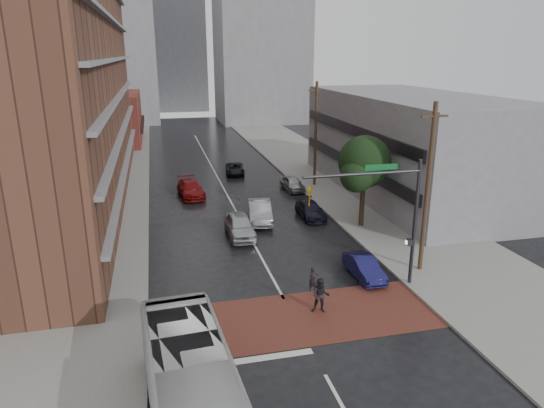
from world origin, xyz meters
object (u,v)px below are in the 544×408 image
pedestrian_a (313,280)px  car_parked_far (292,183)px  car_travel_a (240,226)px  car_parked_mid (310,210)px  car_travel_b (260,212)px  car_travel_c (191,189)px  pedestrian_b (321,296)px  suv_travel (235,169)px  car_parked_near (364,267)px

pedestrian_a → car_parked_far: size_ratio=0.37×
car_travel_a → car_parked_far: size_ratio=1.20×
pedestrian_a → car_travel_a: car_travel_a is taller
pedestrian_a → car_parked_mid: (3.71, 11.98, -0.11)m
car_travel_a → car_travel_b: car_travel_b is taller
car_travel_b → car_travel_c: (-4.65, 8.20, -0.08)m
pedestrian_b → car_parked_far: pedestrian_b is taller
car_travel_b → car_parked_far: (4.92, 8.11, -0.14)m
pedestrian_b → suv_travel: 29.94m
car_travel_a → car_travel_c: (-2.60, 11.00, -0.07)m
car_parked_near → car_parked_far: bearing=86.3°
suv_travel → car_parked_mid: car_parked_mid is taller
pedestrian_b → car_travel_b: bearing=110.6°
car_parked_mid → car_travel_c: bearing=136.6°
car_travel_b → car_parked_mid: (4.10, -0.00, -0.19)m
car_travel_b → car_parked_far: size_ratio=1.25×
car_travel_b → car_travel_c: car_travel_b is taller
car_travel_a → car_travel_c: size_ratio=0.94×
suv_travel → car_travel_c: bearing=-118.5°
car_travel_c → car_travel_a: bearing=-82.4°
car_parked_near → pedestrian_a: bearing=-164.1°
pedestrian_b → car_travel_a: (-2.11, 11.39, -0.13)m
car_travel_c → suv_travel: size_ratio=1.20×
car_parked_far → car_parked_mid: bearing=-100.5°
car_parked_mid → car_parked_far: bearing=84.0°
car_travel_b → car_parked_mid: bearing=8.2°
car_parked_near → car_travel_c: bearing=113.4°
car_travel_a → car_travel_b: size_ratio=0.96×
car_travel_b → suv_travel: (0.64, 15.75, -0.22)m
car_parked_far → pedestrian_b: bearing=-107.0°
pedestrian_b → car_parked_far: 22.82m
pedestrian_b → suv_travel: size_ratio=0.44×
car_travel_c → pedestrian_b: bearing=-83.8°
car_travel_c → car_parked_mid: size_ratio=1.18×
car_travel_a → car_parked_far: bearing=58.0°
car_travel_a → suv_travel: car_travel_a is taller
car_travel_b → car_parked_near: car_travel_b is taller
suv_travel → pedestrian_b: bearing=-84.5°
car_travel_a → car_parked_near: size_ratio=1.25×
car_travel_a → car_parked_near: (5.87, -8.18, -0.18)m
car_travel_b → pedestrian_a: bearing=-79.9°
pedestrian_a → car_parked_far: (4.52, 20.09, -0.05)m
car_parked_near → car_parked_mid: 10.98m
pedestrian_b → car_travel_a: size_ratio=0.39×
car_parked_near → car_travel_a: bearing=125.2°
car_travel_b → car_parked_mid: 4.10m
car_travel_c → car_parked_far: (9.57, -0.10, -0.06)m
car_travel_c → pedestrian_a: bearing=-81.6°
pedestrian_a → car_travel_b: car_travel_b is taller
car_travel_a → suv_travel: size_ratio=1.12×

